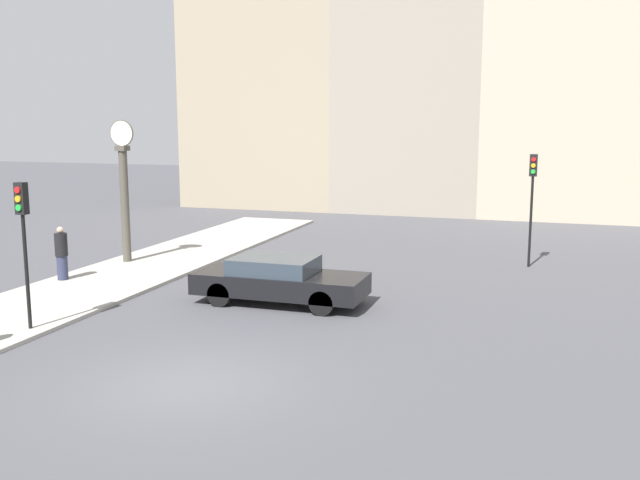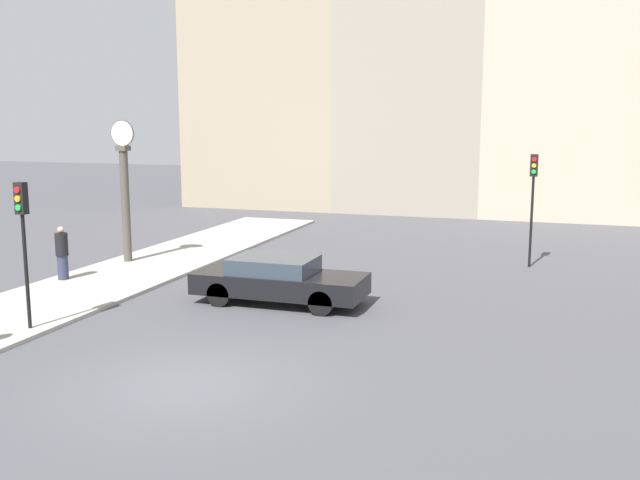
{
  "view_description": "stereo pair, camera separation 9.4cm",
  "coord_description": "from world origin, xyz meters",
  "px_view_note": "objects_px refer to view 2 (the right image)",
  "views": [
    {
      "loc": [
        6.62,
        -11.84,
        5.12
      ],
      "look_at": [
        -0.1,
        8.56,
        1.48
      ],
      "focal_mm": 40.0,
      "sensor_mm": 36.0,
      "label": 1
    },
    {
      "loc": [
        6.71,
        -11.81,
        5.12
      ],
      "look_at": [
        -0.1,
        8.56,
        1.48
      ],
      "focal_mm": 40.0,
      "sensor_mm": 36.0,
      "label": 2
    }
  ],
  "objects_px": {
    "traffic_light_near": "(23,224)",
    "pedestrian_black_jacket": "(62,253)",
    "street_clock": "(125,191)",
    "sedan_car": "(279,279)",
    "traffic_light_far": "(533,187)"
  },
  "relations": [
    {
      "from": "traffic_light_near",
      "to": "pedestrian_black_jacket",
      "type": "xyz_separation_m",
      "value": [
        -2.73,
        4.74,
        -1.72
      ]
    },
    {
      "from": "traffic_light_far",
      "to": "pedestrian_black_jacket",
      "type": "relative_size",
      "value": 2.32
    },
    {
      "from": "sedan_car",
      "to": "traffic_light_near",
      "type": "height_order",
      "value": "traffic_light_near"
    },
    {
      "from": "pedestrian_black_jacket",
      "to": "sedan_car",
      "type": "bearing_deg",
      "value": -1.91
    },
    {
      "from": "traffic_light_near",
      "to": "pedestrian_black_jacket",
      "type": "height_order",
      "value": "traffic_light_near"
    },
    {
      "from": "sedan_car",
      "to": "pedestrian_black_jacket",
      "type": "distance_m",
      "value": 7.47
    },
    {
      "from": "sedan_car",
      "to": "street_clock",
      "type": "relative_size",
      "value": 0.96
    },
    {
      "from": "traffic_light_near",
      "to": "street_clock",
      "type": "bearing_deg",
      "value": 107.23
    },
    {
      "from": "traffic_light_far",
      "to": "pedestrian_black_jacket",
      "type": "height_order",
      "value": "traffic_light_far"
    },
    {
      "from": "traffic_light_far",
      "to": "street_clock",
      "type": "height_order",
      "value": "street_clock"
    },
    {
      "from": "traffic_light_far",
      "to": "traffic_light_near",
      "type": "bearing_deg",
      "value": -133.18
    },
    {
      "from": "sedan_car",
      "to": "pedestrian_black_jacket",
      "type": "relative_size",
      "value": 2.83
    },
    {
      "from": "traffic_light_near",
      "to": "pedestrian_black_jacket",
      "type": "relative_size",
      "value": 2.1
    },
    {
      "from": "traffic_light_near",
      "to": "street_clock",
      "type": "height_order",
      "value": "street_clock"
    },
    {
      "from": "street_clock",
      "to": "sedan_car",
      "type": "bearing_deg",
      "value": -25.65
    }
  ]
}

